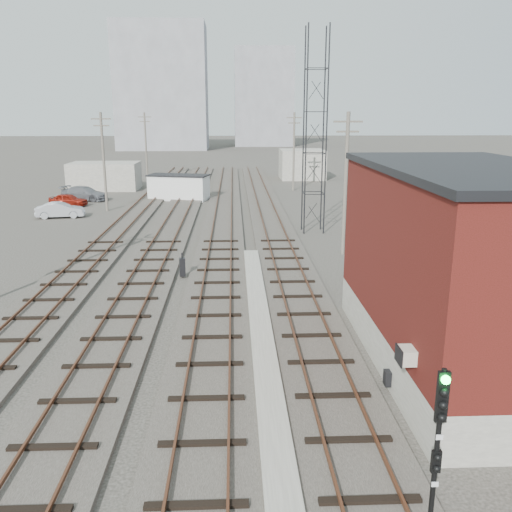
{
  "coord_description": "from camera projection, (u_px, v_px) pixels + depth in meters",
  "views": [
    {
      "loc": [
        -0.58,
        -5.93,
        8.9
      ],
      "look_at": [
        0.48,
        19.4,
        2.2
      ],
      "focal_mm": 38.0,
      "sensor_mm": 36.0,
      "label": 1
    }
  ],
  "objects": [
    {
      "name": "apartment_right",
      "position": [
        264.0,
        98.0,
        149.92
      ],
      "size": [
        16.0,
        12.0,
        26.0
      ],
      "primitive_type": "cube",
      "color": "gray",
      "rests_on": "ground"
    },
    {
      "name": "utility_pole_left_c",
      "position": [
        146.0,
        144.0,
        73.92
      ],
      "size": [
        1.8,
        0.24,
        9.0
      ],
      "color": "#595147",
      "rests_on": "ground"
    },
    {
      "name": "site_trailer",
      "position": [
        179.0,
        187.0,
        57.2
      ],
      "size": [
        6.78,
        4.24,
        2.65
      ],
      "rotation": [
        0.0,
        0.0,
        -0.25
      ],
      "color": "silver",
      "rests_on": "ground"
    },
    {
      "name": "track_right",
      "position": [
        270.0,
        221.0,
        45.77
      ],
      "size": [
        3.2,
        90.0,
        0.39
      ],
      "color": "#332D28",
      "rests_on": "ground"
    },
    {
      "name": "track_mid_right",
      "position": [
        223.0,
        221.0,
        45.61
      ],
      "size": [
        3.2,
        90.0,
        0.39
      ],
      "color": "#332D28",
      "rests_on": "ground"
    },
    {
      "name": "utility_pole_right_b",
      "position": [
        294.0,
        149.0,
        63.09
      ],
      "size": [
        1.8,
        0.24,
        9.0
      ],
      "color": "#595147",
      "rests_on": "ground"
    },
    {
      "name": "lattice_tower",
      "position": [
        315.0,
        133.0,
        40.14
      ],
      "size": [
        1.6,
        1.6,
        15.0
      ],
      "color": "black",
      "rests_on": "ground"
    },
    {
      "name": "car_silver",
      "position": [
        60.0,
        210.0,
        47.43
      ],
      "size": [
        4.28,
        2.04,
        1.35
      ],
      "primitive_type": "imported",
      "rotation": [
        0.0,
        0.0,
        1.72
      ],
      "color": "#AEB0B6",
      "rests_on": "ground"
    },
    {
      "name": "brick_building",
      "position": [
        464.0,
        268.0,
        18.99
      ],
      "size": [
        6.54,
        12.2,
        7.22
      ],
      "color": "gray",
      "rests_on": "ground"
    },
    {
      "name": "shed_right",
      "position": [
        302.0,
        164.0,
        75.49
      ],
      "size": [
        6.0,
        6.0,
        4.0
      ],
      "primitive_type": "cube",
      "color": "gray",
      "rests_on": "ground"
    },
    {
      "name": "utility_pole_left_b",
      "position": [
        104.0,
        159.0,
        49.77
      ],
      "size": [
        1.8,
        0.24,
        9.0
      ],
      "color": "#595147",
      "rests_on": "ground"
    },
    {
      "name": "switch_stand",
      "position": [
        182.0,
        267.0,
        30.07
      ],
      "size": [
        0.37,
        0.37,
        1.34
      ],
      "rotation": [
        0.0,
        0.0,
        0.2
      ],
      "color": "black",
      "rests_on": "ground"
    },
    {
      "name": "shed_left",
      "position": [
        105.0,
        176.0,
        64.93
      ],
      "size": [
        8.0,
        5.0,
        3.2
      ],
      "primitive_type": "cube",
      "color": "gray",
      "rests_on": "ground"
    },
    {
      "name": "platform_curb",
      "position": [
        262.0,
        341.0,
        21.54
      ],
      "size": [
        0.9,
        28.0,
        0.26
      ],
      "primitive_type": "cube",
      "color": "gray",
      "rests_on": "ground"
    },
    {
      "name": "utility_pole_right_a",
      "position": [
        346.0,
        180.0,
        34.11
      ],
      "size": [
        1.8,
        0.24,
        9.0
      ],
      "color": "#595147",
      "rests_on": "ground"
    },
    {
      "name": "car_red",
      "position": [
        68.0,
        200.0,
        53.31
      ],
      "size": [
        3.85,
        1.95,
        1.26
      ],
      "primitive_type": "imported",
      "rotation": [
        0.0,
        0.0,
        1.44
      ],
      "color": "maroon",
      "rests_on": "ground"
    },
    {
      "name": "signal_mast",
      "position": [
        438.0,
        439.0,
        11.44
      ],
      "size": [
        0.4,
        0.41,
        3.84
      ],
      "color": "gray",
      "rests_on": "ground"
    },
    {
      "name": "track_left",
      "position": [
        127.0,
        222.0,
        45.29
      ],
      "size": [
        3.2,
        90.0,
        0.39
      ],
      "color": "#332D28",
      "rests_on": "ground"
    },
    {
      "name": "ground",
      "position": [
        238.0,
        189.0,
        65.99
      ],
      "size": [
        320.0,
        320.0,
        0.0
      ],
      "primitive_type": "plane",
      "color": "#282621",
      "rests_on": "ground"
    },
    {
      "name": "track_mid_left",
      "position": [
        175.0,
        221.0,
        45.45
      ],
      "size": [
        3.2,
        90.0,
        0.39
      ],
      "color": "#332D28",
      "rests_on": "ground"
    },
    {
      "name": "car_grey",
      "position": [
        85.0,
        193.0,
        56.87
      ],
      "size": [
        5.46,
        3.6,
        1.47
      ],
      "primitive_type": "imported",
      "rotation": [
        0.0,
        0.0,
        1.24
      ],
      "color": "slate",
      "rests_on": "ground"
    },
    {
      "name": "apartment_left",
      "position": [
        162.0,
        88.0,
        133.87
      ],
      "size": [
        22.0,
        14.0,
        30.0
      ],
      "primitive_type": "cube",
      "color": "gray",
      "rests_on": "ground"
    }
  ]
}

